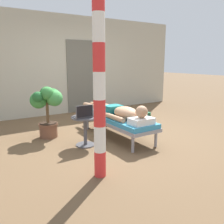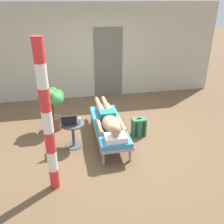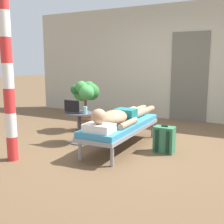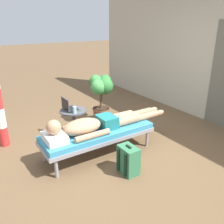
# 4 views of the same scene
# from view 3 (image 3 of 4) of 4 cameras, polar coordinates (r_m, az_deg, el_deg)

# --- Properties ---
(ground_plane) EXTENTS (40.00, 40.00, 0.00)m
(ground_plane) POSITION_cam_3_polar(r_m,az_deg,el_deg) (4.69, 3.37, -6.69)
(ground_plane) COLOR brown
(house_wall_back) EXTENTS (7.60, 0.20, 2.70)m
(house_wall_back) POSITION_cam_3_polar(r_m,az_deg,el_deg) (6.89, 11.91, 9.88)
(house_wall_back) COLOR #B2AD99
(house_wall_back) RESTS_ON ground
(house_door_panel) EXTENTS (0.84, 0.03, 2.04)m
(house_door_panel) POSITION_cam_3_polar(r_m,az_deg,el_deg) (6.68, 15.54, 6.89)
(house_door_panel) COLOR #625F54
(house_door_panel) RESTS_ON ground
(lounge_chair) EXTENTS (0.61, 1.81, 0.42)m
(lounge_chair) POSITION_cam_3_polar(r_m,az_deg,el_deg) (4.44, 1.90, -3.02)
(lounge_chair) COLOR gray
(lounge_chair) RESTS_ON ground
(person_reclining) EXTENTS (0.53, 2.17, 0.32)m
(person_reclining) POSITION_cam_3_polar(r_m,az_deg,el_deg) (4.38, 1.76, -0.92)
(person_reclining) COLOR white
(person_reclining) RESTS_ON lounge_chair
(side_table) EXTENTS (0.48, 0.48, 0.52)m
(side_table) POSITION_cam_3_polar(r_m,az_deg,el_deg) (4.73, -6.73, -2.13)
(side_table) COLOR #4C4C51
(side_table) RESTS_ON ground
(laptop) EXTENTS (0.31, 0.24, 0.23)m
(laptop) POSITION_cam_3_polar(r_m,az_deg,el_deg) (4.68, -7.75, 0.53)
(laptop) COLOR #4C4C51
(laptop) RESTS_ON side_table
(drink_glass) EXTENTS (0.06, 0.06, 0.12)m
(drink_glass) POSITION_cam_3_polar(r_m,az_deg,el_deg) (4.58, -5.49, 0.39)
(drink_glass) COLOR #99D8E5
(drink_glass) RESTS_ON side_table
(backpack) EXTENTS (0.30, 0.26, 0.42)m
(backpack) POSITION_cam_3_polar(r_m,az_deg,el_deg) (4.32, 10.68, -5.61)
(backpack) COLOR #33724C
(backpack) RESTS_ON ground
(potted_plant) EXTENTS (0.59, 0.55, 1.00)m
(potted_plant) POSITION_cam_3_polar(r_m,az_deg,el_deg) (5.57, -5.43, 3.01)
(potted_plant) COLOR brown
(potted_plant) RESTS_ON ground
(porch_post) EXTENTS (0.15, 0.15, 2.36)m
(porch_post) POSITION_cam_3_polar(r_m,az_deg,el_deg) (4.00, -20.60, 6.96)
(porch_post) COLOR red
(porch_post) RESTS_ON ground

